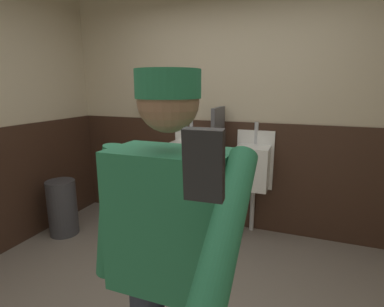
% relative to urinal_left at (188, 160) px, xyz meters
% --- Properties ---
extents(wall_back, '(4.62, 0.12, 2.83)m').
position_rel_urinal_left_xyz_m(wall_back, '(0.51, 0.22, 0.64)').
color(wall_back, beige).
rests_on(wall_back, ground_plane).
extents(wainscot_band_back, '(4.02, 0.03, 1.23)m').
position_rel_urinal_left_xyz_m(wainscot_band_back, '(0.51, 0.14, -0.16)').
color(wainscot_band_back, '#382319').
rests_on(wainscot_band_back, ground_plane).
extents(urinal_left, '(0.40, 0.34, 1.24)m').
position_rel_urinal_left_xyz_m(urinal_left, '(0.00, 0.00, 0.00)').
color(urinal_left, white).
rests_on(urinal_left, ground_plane).
extents(urinal_middle, '(0.40, 0.34, 1.24)m').
position_rel_urinal_left_xyz_m(urinal_middle, '(0.75, 0.00, 0.00)').
color(urinal_middle, white).
rests_on(urinal_middle, ground_plane).
extents(privacy_divider_panel, '(0.04, 0.40, 0.90)m').
position_rel_urinal_left_xyz_m(privacy_divider_panel, '(0.37, -0.07, 0.17)').
color(privacy_divider_panel, '#4C4C51').
extents(person, '(0.65, 0.60, 1.67)m').
position_rel_urinal_left_xyz_m(person, '(0.79, -2.19, 0.20)').
color(person, '#2D3342').
rests_on(person, ground_plane).
extents(cell_phone, '(0.06, 0.03, 0.11)m').
position_rel_urinal_left_xyz_m(cell_phone, '(1.09, -2.70, 0.73)').
color(cell_phone, black).
extents(trash_bin, '(0.31, 0.31, 0.61)m').
position_rel_urinal_left_xyz_m(trash_bin, '(-1.20, -0.73, -0.47)').
color(trash_bin, '#38383D').
rests_on(trash_bin, ground_plane).
extents(soap_dispenser, '(0.10, 0.07, 0.18)m').
position_rel_urinal_left_xyz_m(soap_dispenser, '(-0.64, 0.12, 0.63)').
color(soap_dispenser, silver).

